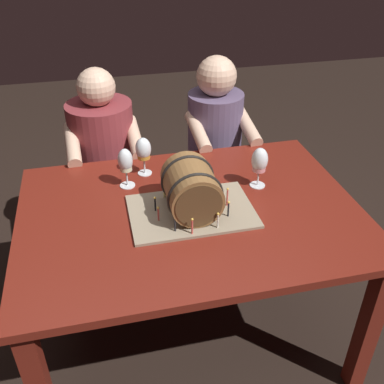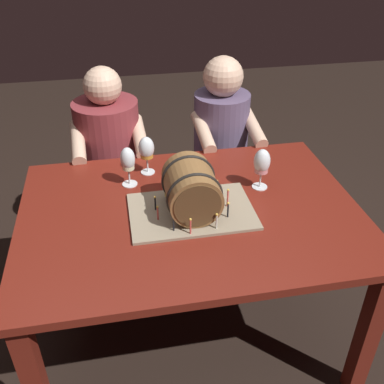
% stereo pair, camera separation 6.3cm
% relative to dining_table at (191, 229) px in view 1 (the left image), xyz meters
% --- Properties ---
extents(ground_plane, '(8.00, 8.00, 0.00)m').
position_rel_dining_table_xyz_m(ground_plane, '(0.00, 0.00, -0.64)').
color(ground_plane, black).
extents(dining_table, '(1.40, 1.01, 0.74)m').
position_rel_dining_table_xyz_m(dining_table, '(0.00, 0.00, 0.00)').
color(dining_table, maroon).
rests_on(dining_table, ground).
extents(barrel_cake, '(0.51, 0.34, 0.23)m').
position_rel_dining_table_xyz_m(barrel_cake, '(0.00, -0.02, 0.20)').
color(barrel_cake, gray).
rests_on(barrel_cake, dining_table).
extents(wine_glass_rose, '(0.07, 0.07, 0.19)m').
position_rel_dining_table_xyz_m(wine_glass_rose, '(0.34, 0.12, 0.22)').
color(wine_glass_rose, white).
rests_on(wine_glass_rose, dining_table).
extents(wine_glass_white, '(0.07, 0.07, 0.19)m').
position_rel_dining_table_xyz_m(wine_glass_white, '(-0.23, 0.25, 0.22)').
color(wine_glass_white, white).
rests_on(wine_glass_white, dining_table).
extents(wine_glass_amber, '(0.07, 0.07, 0.18)m').
position_rel_dining_table_xyz_m(wine_glass_amber, '(-0.14, 0.34, 0.22)').
color(wine_glass_amber, white).
rests_on(wine_glass_amber, dining_table).
extents(person_seated_left, '(0.39, 0.48, 1.13)m').
position_rel_dining_table_xyz_m(person_seated_left, '(-0.32, 0.75, -0.12)').
color(person_seated_left, '#4C1B1E').
rests_on(person_seated_left, ground).
extents(person_seated_right, '(0.36, 0.46, 1.15)m').
position_rel_dining_table_xyz_m(person_seated_right, '(0.32, 0.75, -0.13)').
color(person_seated_right, '#372D40').
rests_on(person_seated_right, ground).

